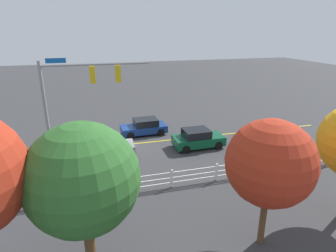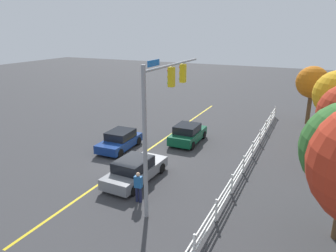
# 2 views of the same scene
# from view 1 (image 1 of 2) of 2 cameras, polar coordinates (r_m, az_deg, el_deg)

# --- Properties ---
(ground_plane) EXTENTS (120.00, 120.00, 0.00)m
(ground_plane) POSITION_cam_1_polar(r_m,az_deg,el_deg) (23.49, -7.92, -3.68)
(ground_plane) COLOR #38383A
(lane_center_stripe) EXTENTS (28.00, 0.16, 0.01)m
(lane_center_stripe) POSITION_cam_1_polar(r_m,az_deg,el_deg) (24.27, 1.47, -2.71)
(lane_center_stripe) COLOR gold
(lane_center_stripe) RESTS_ON ground_plane
(signal_assembly) EXTENTS (6.33, 0.38, 7.43)m
(signal_assembly) POSITION_cam_1_polar(r_m,az_deg,el_deg) (17.82, -18.23, 5.68)
(signal_assembly) COLOR gray
(signal_assembly) RESTS_ON ground_plane
(car_0) EXTENTS (4.76, 2.12, 1.44)m
(car_0) POSITION_cam_1_polar(r_m,az_deg,el_deg) (21.50, -13.34, -4.23)
(car_0) COLOR slate
(car_0) RESTS_ON ground_plane
(car_1) EXTENTS (4.00, 2.01, 1.50)m
(car_1) POSITION_cam_1_polar(r_m,az_deg,el_deg) (22.60, 6.03, -2.54)
(car_1) COLOR #0C4C2D
(car_1) RESTS_ON ground_plane
(car_2) EXTENTS (4.06, 2.06, 1.41)m
(car_2) POSITION_cam_1_polar(r_m,az_deg,el_deg) (25.36, -4.81, -0.16)
(car_2) COLOR navy
(car_2) RESTS_ON ground_plane
(pedestrian) EXTENTS (0.29, 0.42, 1.69)m
(pedestrian) POSITION_cam_1_polar(r_m,az_deg,el_deg) (20.17, -18.91, -5.65)
(pedestrian) COLOR #191E3F
(pedestrian) RESTS_ON ground_plane
(white_rail_fence) EXTENTS (26.10, 0.10, 1.15)m
(white_rail_fence) POSITION_cam_1_polar(r_m,az_deg,el_deg) (17.47, 5.44, -9.77)
(white_rail_fence) COLOR white
(white_rail_fence) RESTS_ON ground_plane
(tree_0) EXTENTS (3.63, 3.63, 5.70)m
(tree_0) POSITION_cam_1_polar(r_m,az_deg,el_deg) (12.18, 19.89, -7.06)
(tree_0) COLOR brown
(tree_0) RESTS_ON ground_plane
(tree_2) EXTENTS (4.02, 4.02, 6.12)m
(tree_2) POSITION_cam_1_polar(r_m,az_deg,el_deg) (10.34, -16.80, -10.21)
(tree_2) COLOR brown
(tree_2) RESTS_ON ground_plane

